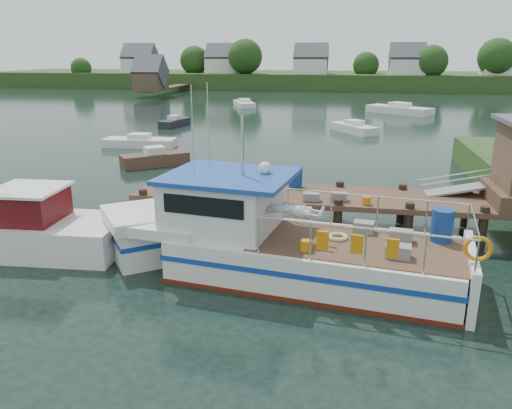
% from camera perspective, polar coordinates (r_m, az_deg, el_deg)
% --- Properties ---
extents(ground_plane, '(160.00, 160.00, 0.00)m').
position_cam_1_polar(ground_plane, '(20.09, 3.58, -2.47)').
color(ground_plane, black).
extents(far_shore, '(140.00, 42.55, 9.22)m').
position_cam_1_polar(far_shore, '(101.32, 9.41, 14.17)').
color(far_shore, '#2C461D').
rests_on(far_shore, ground).
extents(dock, '(16.60, 3.00, 4.78)m').
position_cam_1_polar(dock, '(19.83, 22.75, 2.71)').
color(dock, '#513626').
rests_on(dock, ground).
extents(lobster_boat, '(12.13, 4.96, 5.83)m').
position_cam_1_polar(lobster_boat, '(15.54, 1.39, -4.23)').
color(lobster_boat, silver).
rests_on(lobster_boat, ground).
extents(work_boat, '(9.06, 3.19, 4.76)m').
position_cam_1_polar(work_boat, '(19.56, -26.65, -2.52)').
color(work_boat, silver).
rests_on(work_boat, ground).
extents(moored_rowboat, '(4.05, 3.59, 1.18)m').
position_cam_1_polar(moored_rowboat, '(31.38, -11.48, 5.17)').
color(moored_rowboat, '#513626').
rests_on(moored_rowboat, ground).
extents(moored_far, '(7.48, 6.42, 1.26)m').
position_cam_1_polar(moored_far, '(59.97, 16.06, 10.39)').
color(moored_far, silver).
rests_on(moored_far, ground).
extents(moored_a, '(5.34, 2.08, 0.97)m').
position_cam_1_polar(moored_a, '(38.06, -13.14, 6.98)').
color(moored_a, silver).
rests_on(moored_a, ground).
extents(moored_b, '(4.24, 4.96, 1.09)m').
position_cam_1_polar(moored_b, '(44.63, 11.13, 8.58)').
color(moored_b, silver).
rests_on(moored_b, ground).
extents(moored_d, '(3.95, 6.02, 0.97)m').
position_cam_1_polar(moored_d, '(65.87, -1.37, 11.47)').
color(moored_d, silver).
rests_on(moored_d, ground).
extents(moored_e, '(2.07, 3.97, 1.04)m').
position_cam_1_polar(moored_e, '(48.13, -9.29, 9.25)').
color(moored_e, black).
rests_on(moored_e, ground).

